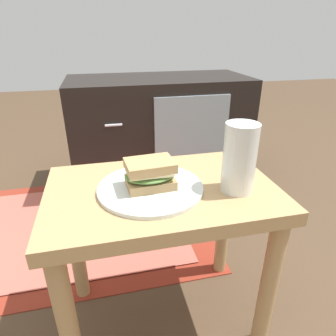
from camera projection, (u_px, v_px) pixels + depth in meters
ground_plane at (163, 315)px, 0.92m from camera, size 8.00×8.00×0.00m
side_table at (162, 218)px, 0.76m from camera, size 0.56×0.36×0.46m
tv_cabinet at (160, 130)px, 1.66m from camera, size 0.96×0.46×0.58m
area_rug at (76, 226)px, 1.33m from camera, size 1.14×0.85×0.01m
plate at (151, 188)px, 0.70m from camera, size 0.25×0.25×0.01m
sandwich_front at (150, 174)px, 0.69m from camera, size 0.13×0.09×0.07m
beer_glass at (239, 159)px, 0.67m from camera, size 0.08×0.08×0.17m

